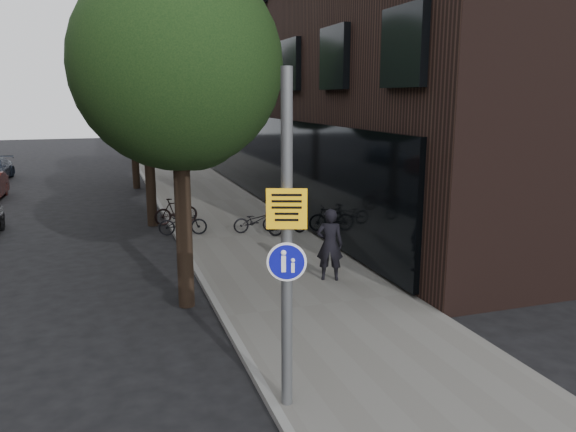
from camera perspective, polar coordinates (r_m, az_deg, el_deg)
name	(u,v)px	position (r m, az deg, el deg)	size (l,w,h in m)	color
ground	(383,381)	(9.89, 9.62, -16.22)	(120.00, 120.00, 0.00)	black
sidewalk	(248,237)	(18.77, -4.07, -2.13)	(4.50, 60.00, 0.12)	#5C5A55
curb_edge	(180,242)	(18.36, -10.89, -2.63)	(0.15, 60.00, 0.13)	slate
building_right_dark_brick	(338,15)	(32.54, 5.08, 19.71)	(12.00, 40.00, 18.00)	black
street_tree_near	(180,74)	(12.40, -10.90, 13.94)	(4.40, 4.40, 7.50)	black
street_tree_mid	(147,83)	(20.85, -14.12, 12.98)	(5.00, 5.00, 7.80)	black
street_tree_far	(132,87)	(29.83, -15.53, 12.53)	(5.00, 5.00, 7.80)	black
signpost	(287,244)	(7.97, -0.12, -2.82)	(0.55, 0.22, 4.94)	#595B5E
pedestrian	(330,244)	(14.06, 4.26, -2.90)	(0.67, 0.44, 1.83)	black
parked_bike_facade_near	(256,221)	(19.05, -3.31, -0.48)	(0.53, 1.52, 0.80)	black
parked_bike_facade_far	(288,221)	(18.70, 0.05, -0.49)	(0.44, 1.56, 0.94)	black
parked_bike_curb_near	(183,223)	(18.98, -10.64, -0.67)	(0.55, 1.59, 0.84)	black
parked_bike_curb_far	(176,211)	(20.63, -11.31, 0.50)	(0.45, 1.60, 0.96)	black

